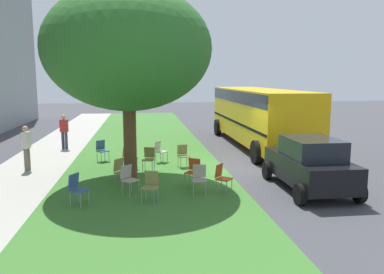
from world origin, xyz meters
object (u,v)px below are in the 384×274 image
object	(u,v)px
chair_5	(222,176)
school_bus	(258,112)
chair_3	(149,157)
chair_4	(183,154)
chair_8	(199,177)
chair_10	(77,187)
chair_6	(129,156)
chair_9	(102,149)
pedestrian_1	(26,146)
pedestrian_0	(64,130)
chair_0	(193,170)
street_tree	(128,49)
chair_11	(151,184)
chair_7	(129,177)
parked_car	(310,164)
chair_1	(121,170)
chair_2	(160,150)

from	to	relation	value
chair_5	school_bus	xyz separation A→B (m)	(7.75, -3.47, 1.24)
chair_3	chair_4	distance (m)	1.42
chair_8	chair_10	size ratio (longest dim) A/B	1.00
chair_8	chair_10	xyz separation A→B (m)	(-0.63, 3.47, 0.00)
chair_6	chair_10	xyz separation A→B (m)	(-4.05, 1.28, 0.00)
chair_9	pedestrian_1	world-z (taller)	pedestrian_1
chair_8	pedestrian_0	bearing A→B (deg)	33.49
chair_0	chair_5	world-z (taller)	same
street_tree	chair_11	xyz separation A→B (m)	(-2.72, -0.62, -3.87)
chair_6	chair_11	world-z (taller)	same
chair_0	school_bus	xyz separation A→B (m)	(6.84, -4.22, 1.24)
chair_7	parked_car	xyz separation A→B (m)	(-0.28, -5.53, 0.32)
chair_8	chair_10	bearing A→B (deg)	100.31
chair_10	chair_9	bearing A→B (deg)	-1.26
chair_4	chair_10	xyz separation A→B (m)	(-4.23, 3.37, 0.00)
chair_8	chair_9	xyz separation A→B (m)	(5.09, 3.34, 0.00)
pedestrian_0	pedestrian_1	distance (m)	4.42
chair_1	chair_3	bearing A→B (deg)	-25.95
chair_8	pedestrian_1	bearing A→B (deg)	57.51
pedestrian_1	school_bus	bearing A→B (deg)	-68.66
chair_5	chair_10	size ratio (longest dim) A/B	1.00
chair_9	chair_11	distance (m)	6.00
chair_11	chair_3	bearing A→B (deg)	-0.55
chair_3	chair_6	xyz separation A→B (m)	(0.29, 0.75, 0.00)
chair_2	chair_11	size ratio (longest dim) A/B	1.00
chair_7	pedestrian_1	distance (m)	5.29
pedestrian_1	chair_10	bearing A→B (deg)	-150.52
chair_0	chair_9	world-z (taller)	same
chair_9	school_bus	bearing A→B (deg)	-70.38
chair_9	chair_10	distance (m)	5.72
chair_1	chair_9	size ratio (longest dim) A/B	1.00
chair_0	chair_7	world-z (taller)	same
chair_10	chair_3	bearing A→B (deg)	-28.38
chair_10	pedestrian_0	xyz separation A→B (m)	(8.81, 1.95, 0.41)
chair_11	chair_8	bearing A→B (deg)	-67.26
parked_car	pedestrian_0	bearing A→B (deg)	47.03
chair_6	chair_9	xyz separation A→B (m)	(1.67, 1.16, 0.00)
chair_4	chair_8	xyz separation A→B (m)	(-3.60, -0.09, 0.00)
chair_11	pedestrian_1	xyz separation A→B (m)	(4.42, 4.50, 0.41)
chair_0	chair_6	size ratio (longest dim) A/B	1.00
chair_9	pedestrian_0	size ratio (longest dim) A/B	0.52
street_tree	chair_6	world-z (taller)	street_tree
chair_4	chair_10	world-z (taller)	same
chair_3	chair_9	distance (m)	2.73
chair_4	street_tree	bearing A→B (deg)	126.90
chair_3	chair_4	size ratio (longest dim) A/B	1.00
chair_6	parked_car	size ratio (longest dim) A/B	0.24
pedestrian_1	chair_8	bearing A→B (deg)	-122.49
chair_2	chair_9	distance (m)	2.44
chair_11	pedestrian_1	size ratio (longest dim) A/B	0.52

